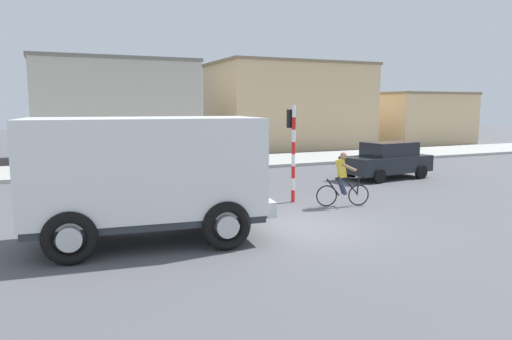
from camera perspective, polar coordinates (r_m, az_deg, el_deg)
name	(u,v)px	position (r m, az deg, el deg)	size (l,w,h in m)	color
ground_plane	(303,226)	(12.63, 5.71, -6.75)	(120.00, 120.00, 0.00)	#56565B
sidewalk_far	(177,165)	(24.94, -9.55, 0.59)	(80.00, 5.00, 0.16)	#ADADA8
truck_foreground	(147,171)	(11.16, -13.14, -0.12)	(5.65, 3.24, 2.90)	white
cyclist	(343,179)	(15.09, 10.50, -1.11)	(1.67, 0.64, 1.72)	black
traffic_light_pole	(292,140)	(15.43, 4.46, 3.70)	(0.24, 0.43, 3.20)	red
car_red_near	(387,160)	(21.30, 15.67, 1.18)	(4.16, 2.20, 1.60)	#1E2328
building_mid_block	(116,109)	(30.22, -16.71, 7.13)	(9.58, 5.56, 5.95)	#B2AD9E
building_corner_right	(289,106)	(36.12, 4.00, 7.80)	(11.60, 7.41, 6.33)	#D1B284
building_set_back	(418,118)	(42.62, 19.13, 6.01)	(7.97, 5.92, 4.28)	#D1B284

